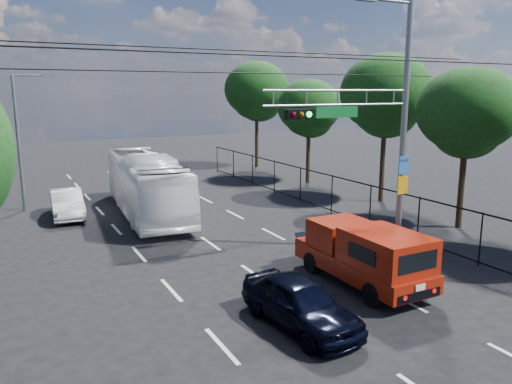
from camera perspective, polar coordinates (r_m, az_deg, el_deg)
lane_markings at (r=22.72m, az=-7.16°, el=-4.51°), size 6.12×38.00×0.01m
signal_mast at (r=19.37m, az=14.01°, el=8.22°), size 6.43×0.39×9.50m
streetlight_left at (r=28.63m, az=-25.22°, el=5.83°), size 2.09×0.22×7.08m
utility_wires at (r=17.11m, az=-1.51°, el=14.83°), size 22.00×5.04×0.74m
fence_right at (r=24.59m, az=11.16°, el=-0.93°), size 0.06×34.03×2.00m
tree_right_b at (r=24.37m, az=22.98°, el=7.83°), size 4.50×4.50×7.31m
tree_right_c at (r=28.95m, az=14.59°, el=10.16°), size 5.10×5.10×8.29m
tree_right_d at (r=34.27m, az=6.08°, el=9.15°), size 4.32×4.32×7.02m
tree_right_e at (r=41.24m, az=0.09°, el=11.11°), size 5.28×5.28×8.58m
red_pickup at (r=16.72m, az=12.21°, el=-6.83°), size 2.01×5.37×1.98m
navy_hatchback at (r=13.71m, az=5.06°, el=-12.48°), size 1.95×4.12×1.36m
white_bus at (r=26.14m, az=-12.43°, el=0.86°), size 3.53×11.14×3.05m
white_van at (r=26.69m, az=-20.80°, el=-1.26°), size 1.67×4.23×1.37m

